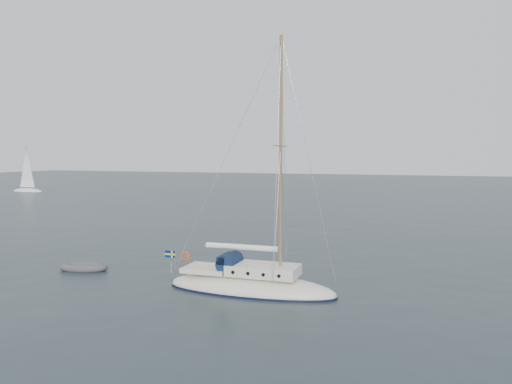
% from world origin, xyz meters
% --- Properties ---
extents(ground, '(300.00, 300.00, 0.00)m').
position_xyz_m(ground, '(0.00, 0.00, 0.00)').
color(ground, black).
rests_on(ground, ground).
extents(sailboat, '(9.25, 2.77, 13.17)m').
position_xyz_m(sailboat, '(0.42, -1.03, 1.00)').
color(sailboat, silver).
rests_on(sailboat, ground).
extents(dinghy, '(2.93, 1.32, 0.42)m').
position_xyz_m(dinghy, '(-10.57, -0.19, 0.18)').
color(dinghy, '#4E4E52').
rests_on(dinghy, ground).
extents(distant_yacht_a, '(6.72, 3.58, 8.90)m').
position_xyz_m(distant_yacht_a, '(-62.95, 48.06, 3.80)').
color(distant_yacht_a, white).
rests_on(distant_yacht_a, ground).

